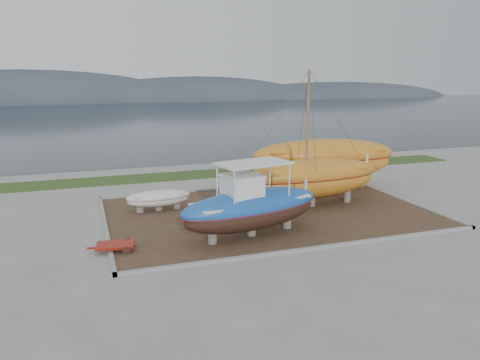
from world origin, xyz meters
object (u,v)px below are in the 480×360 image
object	(u,v)px
white_dinghy	(159,201)
red_trailer	(116,247)
orange_sailboat	(314,140)
blue_caique	(252,200)
orange_bare_hull	(324,164)

from	to	relation	value
white_dinghy	red_trailer	bearing A→B (deg)	-119.15
orange_sailboat	blue_caique	bearing A→B (deg)	-146.91
blue_caique	white_dinghy	xyz separation A→B (m)	(-3.65, 5.91, -1.27)
orange_bare_hull	blue_caique	bearing A→B (deg)	-129.36
blue_caique	red_trailer	distance (m)	6.80
orange_bare_hull	red_trailer	bearing A→B (deg)	-145.50
white_dinghy	orange_sailboat	xyz separation A→B (m)	(8.95, -2.12, 3.48)
orange_bare_hull	white_dinghy	bearing A→B (deg)	-164.15
orange_sailboat	orange_bare_hull	bearing A→B (deg)	50.72
blue_caique	white_dinghy	size ratio (longest dim) A/B	2.01
blue_caique	orange_sailboat	world-z (taller)	orange_sailboat
white_dinghy	red_trailer	size ratio (longest dim) A/B	1.51
blue_caique	orange_sailboat	size ratio (longest dim) A/B	0.87
orange_sailboat	orange_bare_hull	size ratio (longest dim) A/B	0.86
blue_caique	red_trailer	bearing A→B (deg)	166.30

